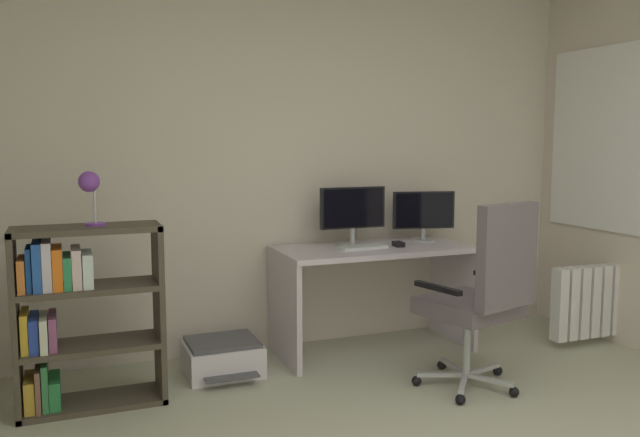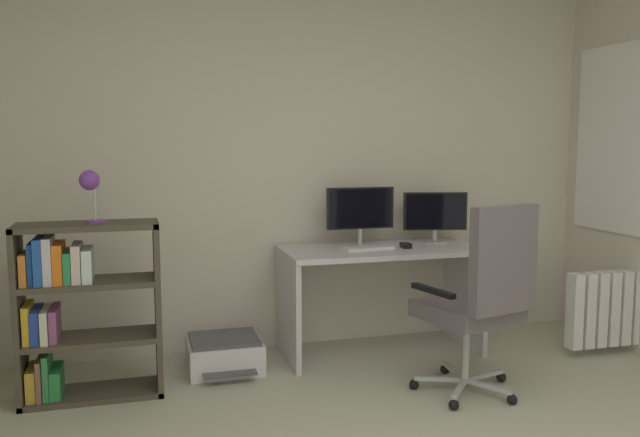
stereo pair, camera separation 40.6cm
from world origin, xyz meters
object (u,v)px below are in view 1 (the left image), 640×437
(printer, at_px, (223,357))
(monitor_main, at_px, (353,211))
(monitor_secondary, at_px, (424,212))
(keyboard, at_px, (363,247))
(bookshelf, at_px, (73,315))
(computer_mouse, at_px, (398,244))
(radiator, at_px, (602,300))
(office_chair, at_px, (483,291))
(desk, at_px, (373,275))
(desk_lamp, at_px, (90,187))

(printer, bearing_deg, monitor_main, 9.68)
(monitor_main, xyz_separation_m, monitor_secondary, (0.57, 0.00, -0.04))
(keyboard, height_order, printer, keyboard)
(monitor_main, bearing_deg, bookshelf, -168.08)
(computer_mouse, height_order, printer, computer_mouse)
(computer_mouse, height_order, radiator, computer_mouse)
(bookshelf, relative_size, radiator, 1.18)
(bookshelf, height_order, printer, bookshelf)
(keyboard, bearing_deg, bookshelf, -176.57)
(computer_mouse, xyz_separation_m, radiator, (1.48, -0.40, -0.44))
(keyboard, bearing_deg, office_chair, -71.24)
(desk, relative_size, monitor_secondary, 2.97)
(computer_mouse, relative_size, radiator, 0.12)
(monitor_secondary, height_order, keyboard, monitor_secondary)
(desk, distance_m, computer_mouse, 0.28)
(office_chair, distance_m, desk_lamp, 2.30)
(desk, relative_size, printer, 2.71)
(keyboard, xyz_separation_m, radiator, (1.75, -0.41, -0.44))
(monitor_main, xyz_separation_m, printer, (-0.99, -0.17, -0.89))
(monitor_secondary, relative_size, printer, 0.91)
(monitor_secondary, distance_m, keyboard, 0.62)
(office_chair, bearing_deg, computer_mouse, 96.16)
(desk, relative_size, monitor_main, 2.80)
(desk_lamp, bearing_deg, office_chair, -16.61)
(office_chair, height_order, desk_lamp, desk_lamp)
(desk_lamp, height_order, radiator, desk_lamp)
(office_chair, xyz_separation_m, printer, (-1.36, 0.86, -0.50))
(monitor_main, relative_size, monitor_secondary, 1.06)
(desk, xyz_separation_m, monitor_secondary, (0.46, 0.10, 0.42))
(monitor_secondary, relative_size, desk_lamp, 1.52)
(monitor_main, relative_size, bookshelf, 0.48)
(bookshelf, bearing_deg, keyboard, 7.34)
(monitor_main, relative_size, office_chair, 0.43)
(desk, distance_m, keyboard, 0.25)
(monitor_secondary, bearing_deg, computer_mouse, -151.04)
(desk, height_order, office_chair, office_chair)
(computer_mouse, xyz_separation_m, office_chair, (0.09, -0.87, -0.15))
(monitor_secondary, distance_m, radiator, 1.46)
(keyboard, bearing_deg, desk_lamp, -176.07)
(desk, relative_size, office_chair, 1.19)
(desk_lamp, height_order, printer, desk_lamp)
(office_chair, xyz_separation_m, bookshelf, (-2.24, 0.63, -0.08))
(desk, height_order, printer, desk)
(bookshelf, relative_size, desk_lamp, 3.39)
(office_chair, height_order, printer, office_chair)
(computer_mouse, bearing_deg, desk, 164.63)
(office_chair, bearing_deg, printer, 147.62)
(bookshelf, distance_m, radiator, 3.64)
(computer_mouse, distance_m, radiator, 1.60)
(desk, xyz_separation_m, bookshelf, (-1.98, -0.29, -0.01))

